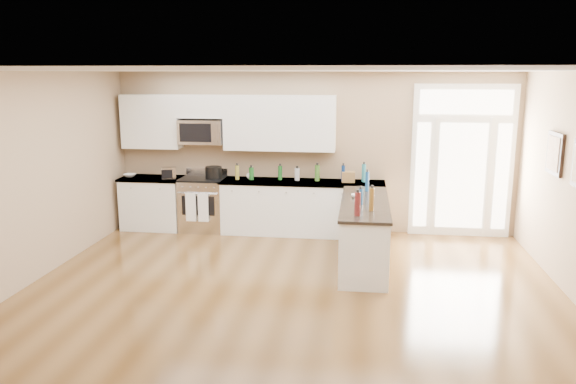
{
  "coord_description": "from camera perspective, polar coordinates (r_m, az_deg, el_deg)",
  "views": [
    {
      "loc": [
        0.87,
        -5.79,
        2.78
      ],
      "look_at": [
        -0.17,
        2.0,
        1.1
      ],
      "focal_mm": 35.0,
      "sensor_mm": 36.0,
      "label": 1
    }
  ],
  "objects": [
    {
      "name": "kitchen_range",
      "position": [
        10.15,
        -8.6,
        -1.19
      ],
      "size": [
        0.77,
        0.69,
        1.08
      ],
      "color": "silver",
      "rests_on": "ground"
    },
    {
      "name": "upper_cabinet_right",
      "position": [
        9.77,
        -0.87,
        7.02
      ],
      "size": [
        1.94,
        0.33,
        0.95
      ],
      "primitive_type": "cube",
      "color": "white",
      "rests_on": "room_shell"
    },
    {
      "name": "ground",
      "position": [
        6.48,
        -0.85,
        -13.35
      ],
      "size": [
        8.0,
        8.0,
        0.0
      ],
      "primitive_type": "plane",
      "color": "#553717"
    },
    {
      "name": "upper_cabinet_short",
      "position": [
        10.05,
        -8.77,
        8.59
      ],
      "size": [
        0.82,
        0.33,
        0.4
      ],
      "primitive_type": "cube",
      "color": "white",
      "rests_on": "room_shell"
    },
    {
      "name": "upper_cabinet_left",
      "position": [
        10.37,
        -13.69,
        6.97
      ],
      "size": [
        1.04,
        0.33,
        0.95
      ],
      "primitive_type": "cube",
      "color": "white",
      "rests_on": "room_shell"
    },
    {
      "name": "entry_door",
      "position": [
        10.0,
        17.25,
        3.0
      ],
      "size": [
        1.7,
        0.1,
        2.6
      ],
      "color": "white",
      "rests_on": "ground"
    },
    {
      "name": "cardboard_box",
      "position": [
        9.67,
        6.14,
        1.54
      ],
      "size": [
        0.23,
        0.18,
        0.18
      ],
      "primitive_type": "cube",
      "rotation": [
        0.0,
        0.0,
        0.07
      ],
      "color": "brown",
      "rests_on": "back_cabinet_right"
    },
    {
      "name": "back_cabinet_right",
      "position": [
        9.82,
        1.43,
        -1.76
      ],
      "size": [
        2.85,
        0.66,
        0.94
      ],
      "color": "white",
      "rests_on": "ground"
    },
    {
      "name": "room_shell",
      "position": [
        5.95,
        -0.9,
        1.68
      ],
      "size": [
        8.0,
        8.0,
        8.0
      ],
      "color": "#9F8464",
      "rests_on": "ground"
    },
    {
      "name": "peninsula_cabinet",
      "position": [
        8.37,
        7.73,
        -4.35
      ],
      "size": [
        0.69,
        2.32,
        0.94
      ],
      "color": "white",
      "rests_on": "ground"
    },
    {
      "name": "toaster_oven",
      "position": [
        10.12,
        -11.99,
        1.89
      ],
      "size": [
        0.29,
        0.25,
        0.21
      ],
      "primitive_type": "cube",
      "rotation": [
        0.0,
        0.0,
        0.29
      ],
      "color": "silver",
      "rests_on": "back_cabinet_left"
    },
    {
      "name": "microwave",
      "position": [
        10.05,
        -8.75,
        6.08
      ],
      "size": [
        0.78,
        0.41,
        0.42
      ],
      "color": "silver",
      "rests_on": "room_shell"
    },
    {
      "name": "wall_art_near",
      "position": [
        8.47,
        25.47,
        3.55
      ],
      "size": [
        0.05,
        0.58,
        0.58
      ],
      "color": "black",
      "rests_on": "room_shell"
    },
    {
      "name": "stockpot",
      "position": [
        9.97,
        -7.56,
        2.02
      ],
      "size": [
        0.38,
        0.38,
        0.22
      ],
      "primitive_type": "cylinder",
      "rotation": [
        0.0,
        0.0,
        0.36
      ],
      "color": "black",
      "rests_on": "kitchen_range"
    },
    {
      "name": "bowl_peninsula",
      "position": [
        8.49,
        6.98,
        -0.39
      ],
      "size": [
        0.19,
        0.19,
        0.05
      ],
      "primitive_type": "imported",
      "rotation": [
        0.0,
        0.0,
        -0.22
      ],
      "color": "white",
      "rests_on": "peninsula_cabinet"
    },
    {
      "name": "bowl_left",
      "position": [
        10.51,
        -15.77,
        1.64
      ],
      "size": [
        0.24,
        0.24,
        0.05
      ],
      "primitive_type": "imported",
      "rotation": [
        0.0,
        0.0,
        -0.14
      ],
      "color": "white",
      "rests_on": "back_cabinet_left"
    },
    {
      "name": "counter_bottles",
      "position": [
        9.04,
        3.26,
        1.15
      ],
      "size": [
        2.38,
        2.45,
        0.31
      ],
      "color": "#19591E",
      "rests_on": "back_cabinet_right"
    },
    {
      "name": "cup_counter",
      "position": [
        9.92,
        -3.9,
        1.61
      ],
      "size": [
        0.15,
        0.15,
        0.09
      ],
      "primitive_type": "imported",
      "rotation": [
        0.0,
        0.0,
        0.25
      ],
      "color": "white",
      "rests_on": "back_cabinet_right"
    },
    {
      "name": "back_cabinet_left",
      "position": [
        10.46,
        -13.53,
        -1.23
      ],
      "size": [
        1.1,
        0.66,
        0.94
      ],
      "color": "white",
      "rests_on": "ground"
    }
  ]
}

